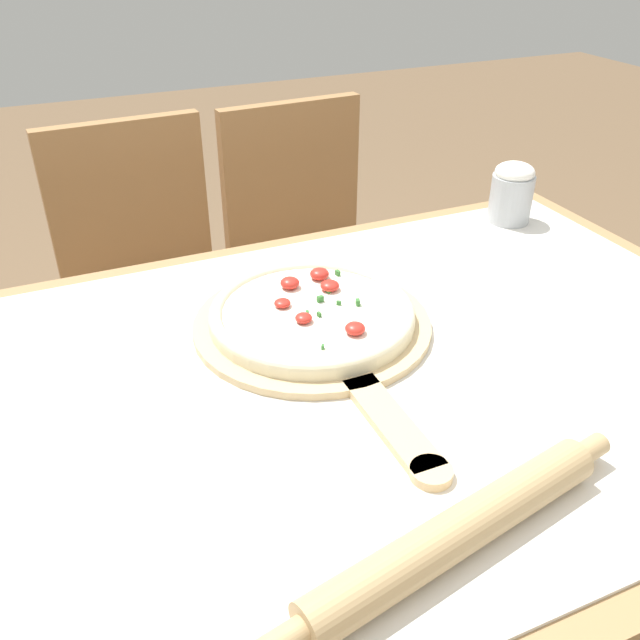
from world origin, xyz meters
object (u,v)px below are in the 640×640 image
(rolling_pin, at_px, (457,532))
(pizza, at_px, (312,313))
(chair_left, at_px, (148,283))
(pizza_peel, at_px, (318,331))
(chair_right, at_px, (307,253))
(flour_cup, at_px, (512,192))

(rolling_pin, bearing_deg, pizza, 85.96)
(pizza, xyz_separation_m, chair_left, (-0.14, 0.70, -0.27))
(pizza_peel, height_order, rolling_pin, rolling_pin)
(rolling_pin, xyz_separation_m, chair_left, (-0.11, 1.14, -0.27))
(rolling_pin, bearing_deg, chair_right, 74.71)
(pizza_peel, height_order, flour_cup, flour_cup)
(chair_right, relative_size, flour_cup, 7.36)
(rolling_pin, xyz_separation_m, flour_cup, (0.55, 0.65, 0.04))
(pizza_peel, relative_size, chair_left, 0.61)
(rolling_pin, distance_m, flour_cup, 0.86)
(pizza_peel, xyz_separation_m, chair_right, (0.28, 0.72, -0.25))
(pizza, distance_m, chair_right, 0.80)
(pizza_peel, height_order, chair_left, chair_left)
(rolling_pin, height_order, flour_cup, flour_cup)
(chair_right, height_order, flour_cup, chair_right)
(pizza_peel, bearing_deg, flour_cup, 24.26)
(chair_left, distance_m, chair_right, 0.42)
(rolling_pin, height_order, chair_left, chair_left)
(pizza_peel, distance_m, pizza, 0.03)
(rolling_pin, relative_size, chair_right, 0.50)
(chair_left, relative_size, chair_right, 1.00)
(rolling_pin, distance_m, chair_left, 1.17)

